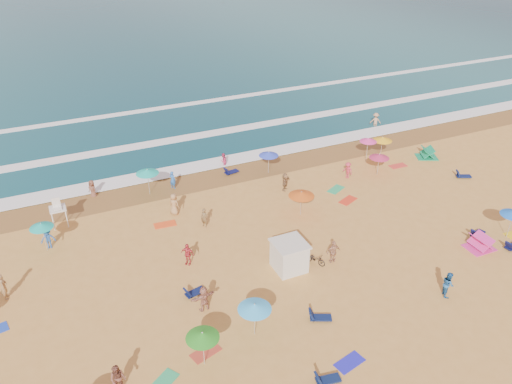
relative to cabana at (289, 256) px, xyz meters
name	(u,v)px	position (x,y,z in m)	size (l,w,h in m)	color
ground	(265,254)	(-0.82, 2.16, -1.00)	(220.00, 220.00, 0.00)	gold
ocean	(89,28)	(-0.82, 86.16, -1.00)	(220.00, 140.00, 0.18)	#0C4756
wet_sand	(206,179)	(-0.82, 14.66, -0.99)	(220.00, 220.00, 0.00)	olive
surf_foam	(178,142)	(-0.82, 23.48, -0.90)	(200.00, 18.70, 0.05)	white
cabana	(289,256)	(0.00, 0.00, 0.00)	(2.00, 2.00, 2.00)	silver
cabana_roof	(290,244)	(0.00, 0.00, 1.06)	(2.20, 2.20, 0.12)	silver
bicycle	(315,259)	(1.90, -0.30, -0.60)	(0.54, 1.54, 0.81)	black
lifeguard_stand	(59,214)	(-13.69, 12.03, 0.05)	(1.20, 1.20, 2.10)	white
beach_umbrellas	(295,223)	(1.52, 2.02, 1.07)	(52.54, 31.20, 0.78)	#38B5FF
loungers	(345,261)	(3.79, -1.11, -0.83)	(35.14, 24.66, 0.34)	#0E1247
towels	(271,266)	(-0.97, 0.72, -0.98)	(37.90, 19.17, 0.03)	#E4561C
popup_tents	(450,189)	(17.17, 3.12, -0.40)	(9.15, 15.50, 1.20)	#E83399
beachgoers	(230,219)	(-1.76, 6.33, -0.20)	(49.88, 26.23, 2.12)	#D6356A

